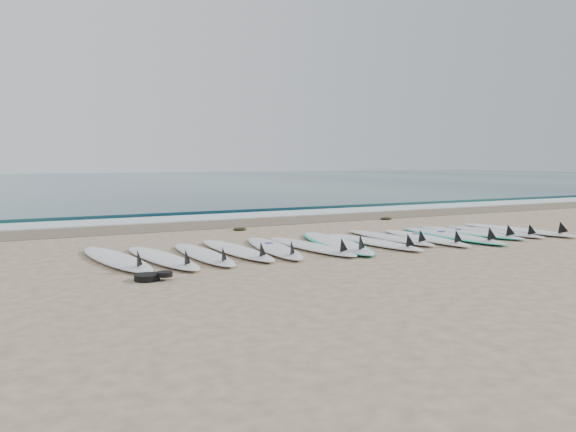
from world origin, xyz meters
name	(u,v)px	position (x,y,z in m)	size (l,w,h in m)	color
ground	(350,244)	(0.00, 0.00, 0.00)	(120.00, 120.00, 0.00)	tan
ocean	(90,182)	(0.00, 32.50, 0.01)	(120.00, 55.00, 0.03)	#1D4D54
wet_sand_band	(258,222)	(0.00, 4.10, 0.01)	(120.00, 1.80, 0.01)	brown
foam_band	(236,216)	(0.00, 5.50, 0.02)	(120.00, 1.40, 0.04)	silver
wave_crest	(217,211)	(0.00, 7.00, 0.05)	(120.00, 1.00, 0.10)	#1D4D54
surfboard_0	(117,259)	(-4.09, 0.05, 0.06)	(0.93, 2.71, 0.34)	white
surfboard_1	(163,257)	(-3.46, -0.15, 0.06)	(0.85, 2.55, 0.32)	white
surfboard_2	(204,254)	(-2.80, -0.12, 0.05)	(0.55, 2.44, 0.31)	white
surfboard_3	(237,250)	(-2.19, 0.01, 0.06)	(0.66, 2.58, 0.33)	white
surfboard_4	(275,248)	(-1.55, -0.05, 0.06)	(0.89, 2.63, 0.33)	silver
surfboard_5	(312,246)	(-0.91, -0.19, 0.06)	(0.75, 2.54, 0.32)	white
surfboard_6	(337,243)	(-0.31, -0.03, 0.06)	(1.20, 3.00, 0.37)	white
surfboard_7	(375,242)	(0.36, -0.25, 0.06)	(0.76, 2.54, 0.32)	white
surfboard_8	(391,237)	(0.97, 0.09, 0.06)	(0.58, 2.50, 0.32)	silver
surfboard_9	(426,237)	(1.54, -0.25, 0.06)	(0.66, 2.56, 0.32)	white
surfboard_10	(452,235)	(2.21, -0.23, 0.05)	(0.70, 2.78, 0.35)	white
surfboard_11	(470,232)	(2.88, -0.04, 0.05)	(0.99, 2.56, 0.32)	white
surfboard_12	(496,231)	(3.47, -0.15, 0.05)	(0.76, 2.38, 0.30)	white
surfboard_13	(520,230)	(4.09, -0.24, 0.06)	(0.88, 2.73, 0.34)	white
seaweed_near	(240,229)	(-1.02, 2.77, 0.03)	(0.31, 0.24, 0.06)	black
seaweed_far	(386,218)	(3.16, 3.12, 0.03)	(0.31, 0.24, 0.06)	black
leash_coil	(151,277)	(-3.94, -1.43, 0.05)	(0.46, 0.36, 0.11)	black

